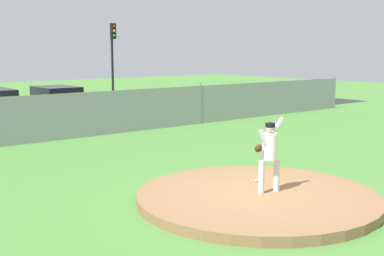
% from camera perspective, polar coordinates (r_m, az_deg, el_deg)
% --- Properties ---
extents(ground_plane, '(80.00, 80.00, 0.00)m').
position_cam_1_polar(ground_plane, '(15.86, -8.50, -3.31)').
color(ground_plane, '#4C8438').
extents(asphalt_strip, '(44.00, 7.00, 0.01)m').
position_cam_1_polar(asphalt_strip, '(23.49, -19.10, 0.22)').
color(asphalt_strip, '#2B2B2D').
rests_on(asphalt_strip, ground_plane).
extents(pitchers_mound, '(5.28, 5.28, 0.21)m').
position_cam_1_polar(pitchers_mound, '(11.23, 7.40, -7.78)').
color(pitchers_mound, olive).
rests_on(pitchers_mound, ground_plane).
extents(pitcher_youth, '(0.79, 0.32, 1.64)m').
position_cam_1_polar(pitcher_youth, '(11.06, 8.70, -2.48)').
color(pitcher_youth, silver).
rests_on(pitcher_youth, pitchers_mound).
extents(baseball, '(0.07, 0.07, 0.07)m').
position_cam_1_polar(baseball, '(12.09, 7.25, -5.90)').
color(baseball, white).
rests_on(baseball, pitchers_mound).
extents(chainlink_fence, '(33.70, 0.07, 1.82)m').
position_cam_1_polar(chainlink_fence, '(19.23, -14.62, 1.22)').
color(chainlink_fence, gray).
rests_on(chainlink_fence, ground_plane).
extents(parked_car_burgundy, '(1.85, 4.16, 1.63)m').
position_cam_1_polar(parked_car_burgundy, '(24.45, -14.99, 2.54)').
color(parked_car_burgundy, maroon).
rests_on(parked_car_burgundy, ground_plane).
extents(traffic_cone_orange, '(0.40, 0.40, 0.55)m').
position_cam_1_polar(traffic_cone_orange, '(25.75, -2.05, 1.98)').
color(traffic_cone_orange, orange).
rests_on(traffic_cone_orange, asphalt_strip).
extents(traffic_light_far, '(0.28, 0.46, 4.86)m').
position_cam_1_polar(traffic_light_far, '(30.52, -8.92, 8.70)').
color(traffic_light_far, black).
rests_on(traffic_light_far, ground_plane).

